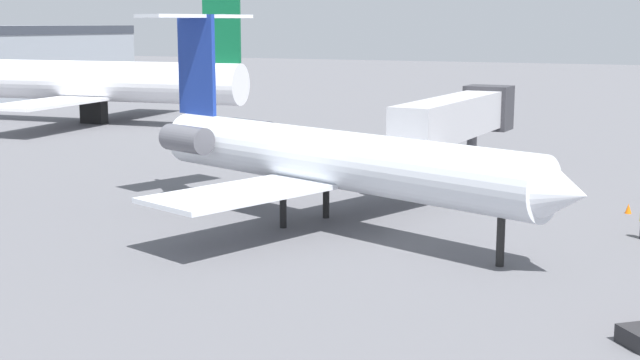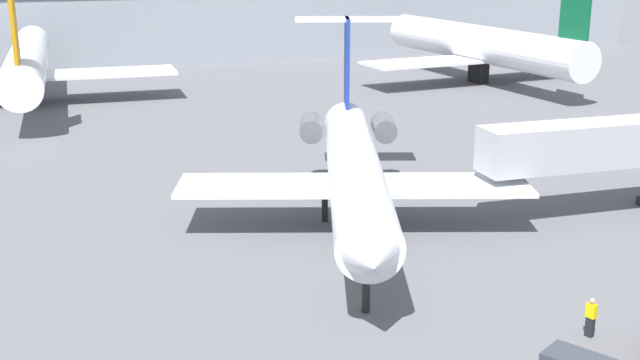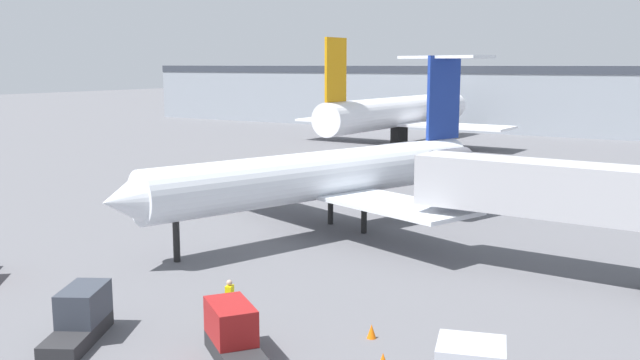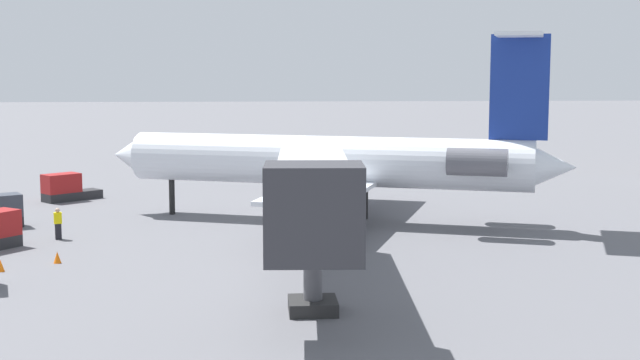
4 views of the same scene
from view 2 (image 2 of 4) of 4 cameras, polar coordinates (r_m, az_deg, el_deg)
name	(u,v)px [view 2 (image 2 of 4)]	position (r m, az deg, el deg)	size (l,w,h in m)	color
ground_plane	(358,265)	(40.60, 2.76, -6.06)	(400.00, 400.00, 0.10)	#5B5B60
regional_jet	(354,165)	(44.40, 2.44, 1.08)	(20.09, 27.34, 10.91)	silver
jet_bridge	(630,142)	(50.71, 21.22, 2.53)	(17.05, 3.82, 5.94)	#ADADB2
ground_crew_marshaller	(591,317)	(34.90, 18.75, -9.25)	(0.37, 0.46, 1.69)	black
terminal_building	(132,20)	(120.02, -13.26, 11.02)	(151.33, 25.33, 10.17)	#8C939E
parked_airliner_west_end	(27,62)	(85.80, -20.14, 7.88)	(29.41, 34.84, 13.24)	white
parked_airliner_west_mid	(481,45)	(95.49, 11.41, 9.43)	(29.24, 34.56, 13.58)	white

